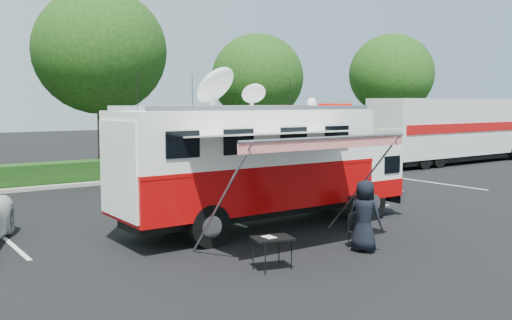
{
  "coord_description": "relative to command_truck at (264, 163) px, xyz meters",
  "views": [
    {
      "loc": [
        -9.64,
        -13.06,
        3.58
      ],
      "look_at": [
        0.0,
        0.5,
        1.9
      ],
      "focal_mm": 40.0,
      "sensor_mm": 36.0,
      "label": 1
    }
  ],
  "objects": [
    {
      "name": "trash_bin",
      "position": [
        1.98,
        -1.82,
        -1.39
      ],
      "size": [
        0.62,
        0.62,
        0.93
      ],
      "color": "black",
      "rests_on": "ground_plane"
    },
    {
      "name": "semi_trailer",
      "position": [
        19.53,
        7.64,
        0.15
      ],
      "size": [
        12.35,
        2.72,
        3.8
      ],
      "color": "silver",
      "rests_on": "ground_plane"
    },
    {
      "name": "person",
      "position": [
        0.38,
        -3.59,
        -1.85
      ],
      "size": [
        0.8,
        0.98,
        1.74
      ],
      "primitive_type": "imported",
      "rotation": [
        0.0,
        0.0,
        1.9
      ],
      "color": "black",
      "rests_on": "ground_plane"
    },
    {
      "name": "back_border",
      "position": [
        1.22,
        12.9,
        3.15
      ],
      "size": [
        60.0,
        6.14,
        8.87
      ],
      "color": "#9E998E",
      "rests_on": "ground_plane"
    },
    {
      "name": "awning",
      "position": [
        -0.81,
        -2.57,
        0.93
      ],
      "size": [
        4.92,
        2.55,
        2.97
      ],
      "color": "silver",
      "rests_on": "ground_plane"
    },
    {
      "name": "command_truck",
      "position": [
        0.0,
        0.0,
        0.0
      ],
      "size": [
        9.01,
        2.48,
        4.33
      ],
      "color": "black",
      "rests_on": "ground_plane"
    },
    {
      "name": "folding_table",
      "position": [
        -2.37,
        -3.54,
        -1.18
      ],
      "size": [
        0.97,
        0.8,
        0.72
      ],
      "color": "black",
      "rests_on": "ground_plane"
    },
    {
      "name": "stall_lines",
      "position": [
        -0.42,
        3.0,
        -1.85
      ],
      "size": [
        24.12,
        5.5,
        0.01
      ],
      "color": "silver",
      "rests_on": "ground_plane"
    },
    {
      "name": "ground_plane",
      "position": [
        0.08,
        0.0,
        -1.85
      ],
      "size": [
        120.0,
        120.0,
        0.0
      ],
      "primitive_type": "plane",
      "color": "black",
      "rests_on": "ground"
    },
    {
      "name": "folding_chair",
      "position": [
        0.49,
        -3.19,
        -1.36
      ],
      "size": [
        0.48,
        0.51,
        0.85
      ],
      "color": "black",
      "rests_on": "ground_plane"
    }
  ]
}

